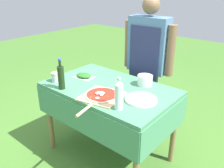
# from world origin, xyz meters

# --- Properties ---
(ground_plane) EXTENTS (12.00, 12.00, 0.00)m
(ground_plane) POSITION_xyz_m (0.00, 0.00, 0.00)
(ground_plane) COLOR #477A2D
(prep_table) EXTENTS (1.27, 0.79, 0.80)m
(prep_table) POSITION_xyz_m (0.00, 0.00, 0.69)
(prep_table) COLOR #478960
(prep_table) RESTS_ON ground
(person_cook) EXTENTS (0.60, 0.22, 1.61)m
(person_cook) POSITION_xyz_m (0.04, 0.61, 0.95)
(person_cook) COLOR #70604C
(person_cook) RESTS_ON ground
(pizza_on_peel) EXTENTS (0.40, 0.58, 0.05)m
(pizza_on_peel) POSITION_xyz_m (0.09, -0.21, 0.82)
(pizza_on_peel) COLOR #D1B27F
(pizza_on_peel) RESTS_ON prep_table
(oil_bottle) EXTENTS (0.06, 0.06, 0.30)m
(oil_bottle) POSITION_xyz_m (-0.31, -0.32, 0.92)
(oil_bottle) COLOR black
(oil_bottle) RESTS_ON prep_table
(water_bottle) EXTENTS (0.07, 0.07, 0.27)m
(water_bottle) POSITION_xyz_m (0.34, -0.28, 0.93)
(water_bottle) COLOR silver
(water_bottle) RESTS_ON prep_table
(herb_container) EXTENTS (0.22, 0.17, 0.04)m
(herb_container) POSITION_xyz_m (-0.36, 0.01, 0.82)
(herb_container) COLOR silver
(herb_container) RESTS_ON prep_table
(mixing_tub) EXTENTS (0.15, 0.15, 0.10)m
(mixing_tub) POSITION_xyz_m (0.24, 0.26, 0.85)
(mixing_tub) COLOR silver
(mixing_tub) RESTS_ON prep_table
(plate_stack) EXTENTS (0.28, 0.28, 0.02)m
(plate_stack) POSITION_xyz_m (0.39, -0.04, 0.81)
(plate_stack) COLOR white
(plate_stack) RESTS_ON prep_table
(sauce_jar) EXTENTS (0.09, 0.09, 0.10)m
(sauce_jar) POSITION_xyz_m (-0.49, -0.25, 0.85)
(sauce_jar) COLOR silver
(sauce_jar) RESTS_ON prep_table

